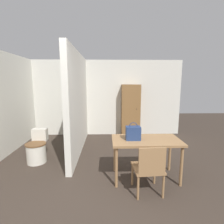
% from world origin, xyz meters
% --- Properties ---
extents(wall_back, '(5.42, 0.12, 2.50)m').
position_xyz_m(wall_back, '(0.00, 4.01, 1.25)').
color(wall_back, silver).
rests_on(wall_back, ground_plane).
extents(partition_wall, '(0.12, 2.78, 2.50)m').
position_xyz_m(partition_wall, '(-0.51, 2.56, 1.25)').
color(partition_wall, silver).
rests_on(partition_wall, ground_plane).
extents(dining_table, '(1.23, 0.68, 0.75)m').
position_xyz_m(dining_table, '(0.93, 1.12, 0.67)').
color(dining_table, '#997047').
rests_on(dining_table, ground_plane).
extents(wooden_chair, '(0.49, 0.49, 0.83)m').
position_xyz_m(wooden_chair, '(0.87, 0.64, 0.45)').
color(wooden_chair, '#997047').
rests_on(wooden_chair, ground_plane).
extents(toilet, '(0.44, 0.59, 0.70)m').
position_xyz_m(toilet, '(-1.36, 1.88, 0.28)').
color(toilet, silver).
rests_on(toilet, ground_plane).
extents(handbag, '(0.26, 0.16, 0.32)m').
position_xyz_m(handbag, '(0.68, 1.11, 0.88)').
color(handbag, navy).
rests_on(handbag, dining_table).
extents(wooden_cabinet, '(0.59, 0.40, 1.71)m').
position_xyz_m(wooden_cabinet, '(1.00, 3.74, 0.85)').
color(wooden_cabinet, brown).
rests_on(wooden_cabinet, ground_plane).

